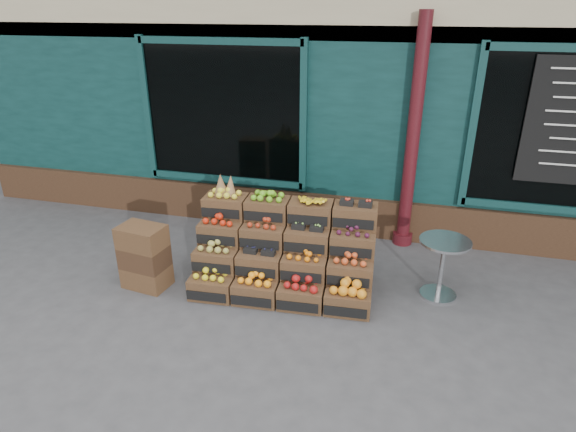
# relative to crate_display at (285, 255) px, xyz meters

# --- Properties ---
(ground) EXTENTS (60.00, 60.00, 0.00)m
(ground) POSITION_rel_crate_display_xyz_m (0.19, -0.49, -0.42)
(ground) COLOR #404043
(ground) RESTS_ON ground
(shop_facade) EXTENTS (12.00, 6.24, 4.80)m
(shop_facade) POSITION_rel_crate_display_xyz_m (0.19, 4.62, 1.98)
(shop_facade) COLOR #0E3231
(shop_facade) RESTS_ON ground
(crate_display) EXTENTS (2.22, 1.19, 1.35)m
(crate_display) POSITION_rel_crate_display_xyz_m (0.00, 0.00, 0.00)
(crate_display) COLOR #4B311D
(crate_display) RESTS_ON ground
(spare_crates) EXTENTS (0.59, 0.44, 0.81)m
(spare_crates) POSITION_rel_crate_display_xyz_m (-1.66, -0.47, -0.01)
(spare_crates) COLOR #4B311D
(spare_crates) RESTS_ON ground
(bistro_table) EXTENTS (0.59, 0.59, 0.75)m
(bistro_table) POSITION_rel_crate_display_xyz_m (1.87, 0.22, 0.05)
(bistro_table) COLOR silver
(bistro_table) RESTS_ON ground
(shopkeeper) EXTENTS (0.79, 0.63, 1.88)m
(shopkeeper) POSITION_rel_crate_display_xyz_m (-1.03, 2.34, 0.52)
(shopkeeper) COLOR #1E6C29
(shopkeeper) RESTS_ON ground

